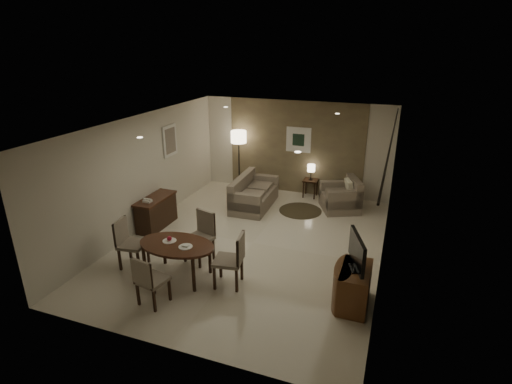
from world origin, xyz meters
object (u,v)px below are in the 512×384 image
at_px(chair_near, 153,279).
at_px(chair_left, 133,244).
at_px(tv_cabinet, 355,287).
at_px(chair_far, 198,238).
at_px(sofa, 254,192).
at_px(armchair, 340,194).
at_px(console_desk, 156,212).
at_px(floor_lamp, 239,161).
at_px(side_table, 310,188).
at_px(dining_table, 178,260).
at_px(chair_right, 228,260).

height_order(chair_near, chair_left, chair_left).
xyz_separation_m(tv_cabinet, chair_far, (-3.17, 0.41, 0.16)).
distance_m(sofa, armchair, 2.30).
distance_m(console_desk, armchair, 4.77).
relative_size(chair_near, armchair, 0.96).
distance_m(console_desk, floor_lamp, 3.29).
xyz_separation_m(chair_near, chair_left, (-1.05, 0.89, 0.03)).
distance_m(chair_left, side_table, 5.55).
bearing_deg(floor_lamp, armchair, -9.86).
bearing_deg(floor_lamp, chair_near, -82.23).
bearing_deg(armchair, console_desk, -81.97).
xyz_separation_m(chair_near, sofa, (0.12, 4.63, -0.05)).
relative_size(console_desk, armchair, 1.24).
xyz_separation_m(dining_table, side_table, (1.41, 5.01, -0.09)).
bearing_deg(armchair, dining_table, -53.45).
height_order(console_desk, chair_near, chair_near).
bearing_deg(tv_cabinet, chair_right, -175.53).
height_order(tv_cabinet, chair_right, chair_right).
bearing_deg(chair_right, tv_cabinet, 85.43).
relative_size(chair_far, chair_right, 1.00).
bearing_deg(chair_far, side_table, 89.07).
xyz_separation_m(dining_table, chair_far, (0.09, 0.67, 0.17)).
relative_size(chair_right, armchair, 1.06).
relative_size(tv_cabinet, sofa, 0.51).
relative_size(chair_near, chair_far, 0.90).
bearing_deg(console_desk, floor_lamp, 74.36).
relative_size(chair_right, floor_lamp, 0.57).
bearing_deg(sofa, chair_near, 176.62).
bearing_deg(console_desk, sofa, 48.46).
bearing_deg(tv_cabinet, sofa, 131.60).
distance_m(tv_cabinet, armchair, 4.18).
height_order(chair_far, sofa, chair_far).
relative_size(chair_near, floor_lamp, 0.52).
bearing_deg(armchair, floor_lamp, -124.63).
xyz_separation_m(tv_cabinet, dining_table, (-3.26, -0.26, -0.00)).
distance_m(chair_far, chair_right, 1.08).
xyz_separation_m(console_desk, chair_left, (0.61, -1.73, 0.12)).
xyz_separation_m(console_desk, dining_table, (1.63, -1.76, -0.03)).
height_order(chair_far, chair_left, chair_far).
bearing_deg(dining_table, side_table, 74.24).
xyz_separation_m(dining_table, sofa, (0.15, 3.77, 0.07)).
xyz_separation_m(chair_far, armchair, (2.28, 3.67, -0.08)).
height_order(console_desk, chair_right, chair_right).
bearing_deg(tv_cabinet, dining_table, -175.42).
bearing_deg(chair_near, chair_far, -82.20).
distance_m(chair_right, floor_lamp, 5.13).
bearing_deg(chair_right, floor_lamp, -168.90).
distance_m(console_desk, chair_near, 3.11).
relative_size(chair_far, floor_lamp, 0.57).
distance_m(tv_cabinet, floor_lamp, 6.15).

